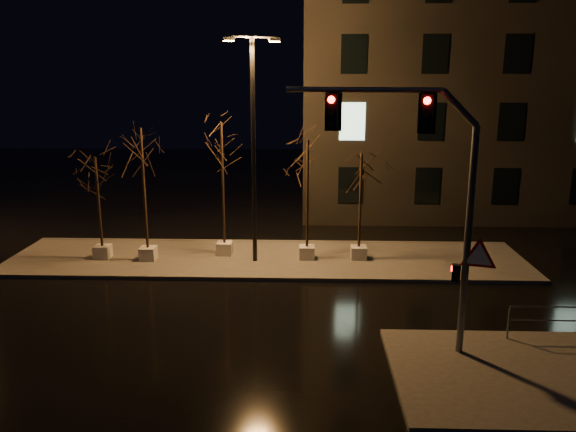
{
  "coord_description": "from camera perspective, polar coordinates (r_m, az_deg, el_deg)",
  "views": [
    {
      "loc": [
        1.69,
        -16.96,
        7.64
      ],
      "look_at": [
        1.04,
        2.69,
        2.8
      ],
      "focal_mm": 35.0,
      "sensor_mm": 36.0,
      "label": 1
    }
  ],
  "objects": [
    {
      "name": "tree_2",
      "position": [
        23.76,
        -6.73,
        6.39
      ],
      "size": [
        1.8,
        1.8,
        5.87
      ],
      "color": "beige",
      "rests_on": "median"
    },
    {
      "name": "tree_0",
      "position": [
        24.59,
        -18.85,
        3.47
      ],
      "size": [
        1.8,
        1.8,
        4.46
      ],
      "color": "beige",
      "rests_on": "median"
    },
    {
      "name": "tree_4",
      "position": [
        23.34,
        7.42,
        3.85
      ],
      "size": [
        1.8,
        1.8,
        4.6
      ],
      "color": "beige",
      "rests_on": "median"
    },
    {
      "name": "sidewalk_corner",
      "position": [
        16.5,
        23.07,
        -14.66
      ],
      "size": [
        7.0,
        5.0,
        0.15
      ],
      "primitive_type": "cube",
      "color": "#45433D",
      "rests_on": "ground"
    },
    {
      "name": "tree_3",
      "position": [
        23.12,
        2.01,
        4.99
      ],
      "size": [
        1.8,
        1.8,
        5.19
      ],
      "color": "beige",
      "rests_on": "median"
    },
    {
      "name": "ground",
      "position": [
        18.68,
        -3.51,
        -10.34
      ],
      "size": [
        90.0,
        90.0,
        0.0
      ],
      "primitive_type": "plane",
      "color": "black",
      "rests_on": "ground"
    },
    {
      "name": "median",
      "position": [
        24.24,
        -2.19,
        -4.37
      ],
      "size": [
        22.0,
        5.0,
        0.15
      ],
      "primitive_type": "cube",
      "color": "#45433D",
      "rests_on": "ground"
    },
    {
      "name": "streetlight_main",
      "position": [
        22.71,
        -3.55,
        8.12
      ],
      "size": [
        2.22,
        0.97,
        9.09
      ],
      "rotation": [
        0.0,
        0.0,
        0.33
      ],
      "color": "black",
      "rests_on": "median"
    },
    {
      "name": "tree_1",
      "position": [
        23.65,
        -14.59,
        5.71
      ],
      "size": [
        1.8,
        1.8,
        5.71
      ],
      "color": "beige",
      "rests_on": "median"
    },
    {
      "name": "building",
      "position": [
        37.07,
        21.87,
        12.65
      ],
      "size": [
        25.0,
        12.0,
        15.0
      ],
      "primitive_type": "cube",
      "color": "black",
      "rests_on": "ground"
    },
    {
      "name": "guard_rail_a",
      "position": [
        18.35,
        25.05,
        -9.34
      ],
      "size": [
        2.41,
        0.07,
        1.04
      ],
      "rotation": [
        0.0,
        0.0,
        -0.01
      ],
      "color": "#5A5D62",
      "rests_on": "sidewalk_corner"
    },
    {
      "name": "traffic_signal_mast",
      "position": [
        15.5,
        13.83,
        3.32
      ],
      "size": [
        5.75,
        1.69,
        7.26
      ],
      "rotation": [
        0.0,
        0.0,
        -0.26
      ],
      "color": "#5A5D62",
      "rests_on": "sidewalk_corner"
    }
  ]
}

